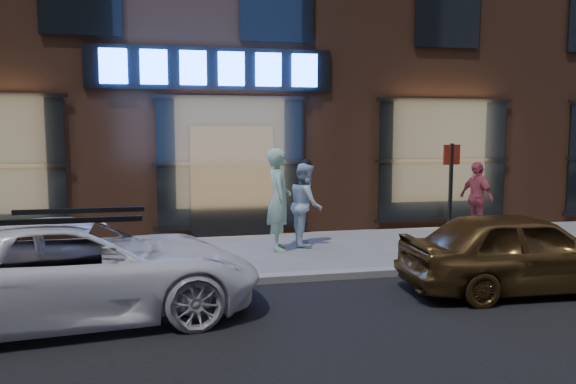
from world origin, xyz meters
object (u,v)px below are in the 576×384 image
man_bowtie (279,200)px  white_suv (77,270)px  gold_sedan (522,251)px  sign_post (450,193)px  passerby (476,198)px  man_cap (306,204)px

man_bowtie → white_suv: (-3.19, -3.36, -0.36)m
man_bowtie → gold_sedan: size_ratio=0.57×
white_suv → sign_post: sign_post is taller
white_suv → passerby: bearing=-68.9°
man_cap → passerby: (4.04, 0.42, -0.02)m
man_bowtie → white_suv: size_ratio=0.44×
passerby → sign_post: sign_post is taller
man_bowtie → man_cap: size_ratio=1.18×
passerby → sign_post: 3.49m
passerby → man_bowtie: bearing=-94.0°
man_cap → gold_sedan: (2.20, -3.86, -0.24)m
gold_sedan → passerby: bearing=-20.7°
man_bowtie → gold_sedan: man_bowtie is taller
gold_sedan → sign_post: size_ratio=1.66×
gold_sedan → sign_post: bearing=12.9°
man_bowtie → passerby: (4.66, 0.80, -0.17)m
white_suv → gold_sedan: (6.02, -0.13, -0.03)m
passerby → gold_sedan: size_ratio=0.47×
sign_post → white_suv: bearing=-178.5°
man_cap → man_bowtie: bearing=128.6°
man_cap → white_suv: man_cap is taller
white_suv → sign_post: bearing=-82.8°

